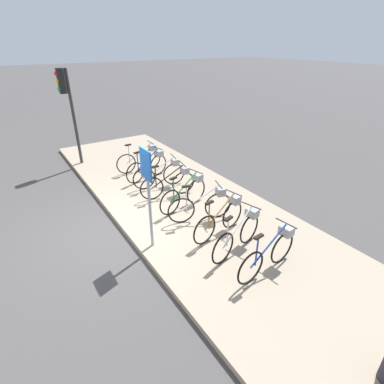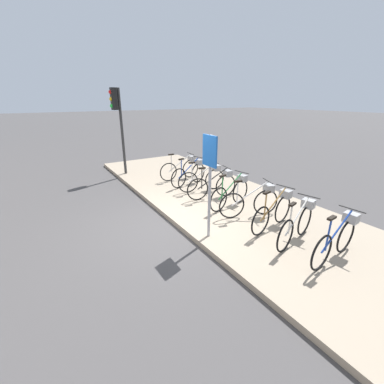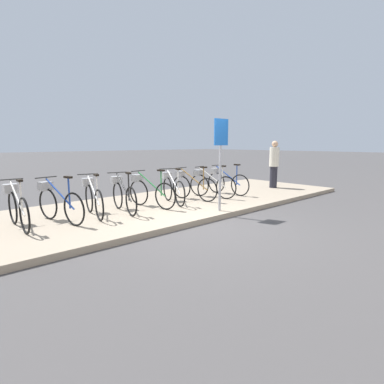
{
  "view_description": "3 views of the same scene",
  "coord_description": "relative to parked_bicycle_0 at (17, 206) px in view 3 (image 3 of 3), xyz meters",
  "views": [
    {
      "loc": [
        5.79,
        -1.83,
        4.02
      ],
      "look_at": [
        0.92,
        1.36,
        1.06
      ],
      "focal_mm": 28.0,
      "sensor_mm": 36.0,
      "label": 1
    },
    {
      "loc": [
        4.96,
        -2.56,
        2.91
      ],
      "look_at": [
        -0.42,
        0.76,
        0.59
      ],
      "focal_mm": 24.0,
      "sensor_mm": 36.0,
      "label": 2
    },
    {
      "loc": [
        -4.16,
        -4.44,
        1.71
      ],
      "look_at": [
        0.44,
        0.65,
        0.59
      ],
      "focal_mm": 28.0,
      "sensor_mm": 36.0,
      "label": 3
    }
  ],
  "objects": [
    {
      "name": "parked_bicycle_1",
      "position": [
        0.72,
        -0.07,
        0.0
      ],
      "size": [
        0.53,
        1.54,
        0.97
      ],
      "color": "black",
      "rests_on": "sidewalk"
    },
    {
      "name": "parked_bicycle_2",
      "position": [
        1.48,
        -0.03,
        0.0
      ],
      "size": [
        0.48,
        1.55,
        0.97
      ],
      "color": "black",
      "rests_on": "sidewalk"
    },
    {
      "name": "pedestrian",
      "position": [
        8.14,
        -0.33,
        0.45
      ],
      "size": [
        0.34,
        0.34,
        1.68
      ],
      "color": "#23232D",
      "rests_on": "sidewalk"
    },
    {
      "name": "parked_bicycle_6",
      "position": [
        4.37,
        -0.08,
        0.0
      ],
      "size": [
        0.47,
        1.55,
        0.97
      ],
      "color": "black",
      "rests_on": "sidewalk"
    },
    {
      "name": "parked_bicycle_8",
      "position": [
        5.81,
        -0.08,
        0.0
      ],
      "size": [
        0.46,
        1.57,
        0.97
      ],
      "color": "black",
      "rests_on": "sidewalk"
    },
    {
      "name": "parked_bicycle_0",
      "position": [
        0.0,
        0.0,
        0.0
      ],
      "size": [
        0.46,
        1.57,
        0.97
      ],
      "color": "black",
      "rests_on": "sidewalk"
    },
    {
      "name": "parked_bicycle_7",
      "position": [
        5.03,
        -0.15,
        0.0
      ],
      "size": [
        0.54,
        1.54,
        0.97
      ],
      "color": "black",
      "rests_on": "sidewalk"
    },
    {
      "name": "parked_bicycle_4",
      "position": [
        2.92,
        -0.1,
        0.0
      ],
      "size": [
        0.49,
        1.55,
        0.97
      ],
      "color": "black",
      "rests_on": "sidewalk"
    },
    {
      "name": "sign_post",
      "position": [
        3.92,
        -1.59,
        1.03
      ],
      "size": [
        0.44,
        0.07,
        2.14
      ],
      "color": "#99999E",
      "rests_on": "sidewalk"
    },
    {
      "name": "sidewalk",
      "position": [
        2.92,
        0.01,
        -0.49
      ],
      "size": [
        13.52,
        3.79,
        0.12
      ],
      "color": "gray",
      "rests_on": "ground_plane"
    },
    {
      "name": "parked_bicycle_5",
      "position": [
        3.67,
        -0.08,
        0.0
      ],
      "size": [
        0.61,
        1.51,
        0.97
      ],
      "color": "black",
      "rests_on": "sidewalk"
    },
    {
      "name": "parked_bicycle_3",
      "position": [
        2.17,
        -0.12,
        0.0
      ],
      "size": [
        0.46,
        1.56,
        0.97
      ],
      "color": "black",
      "rests_on": "sidewalk"
    },
    {
      "name": "ground_plane",
      "position": [
        2.92,
        -1.88,
        -0.55
      ],
      "size": [
        120.0,
        120.0,
        0.0
      ],
      "primitive_type": "plane",
      "color": "#423F3F"
    }
  ]
}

